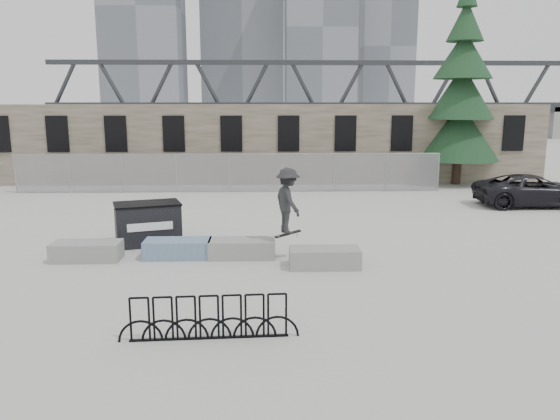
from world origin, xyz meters
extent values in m
plane|color=#B4B4AF|center=(0.00, 0.00, 0.00)|extent=(120.00, 120.00, 0.00)
cube|color=#645A49|center=(0.00, 16.25, 2.25)|extent=(36.00, 2.50, 4.50)
cube|color=black|center=(-9.60, 14.98, 2.90)|extent=(1.20, 0.12, 2.00)
cube|color=black|center=(-6.40, 14.98, 2.90)|extent=(1.20, 0.12, 2.00)
cube|color=black|center=(-3.20, 14.98, 2.90)|extent=(1.20, 0.12, 2.00)
cube|color=black|center=(0.00, 14.98, 2.90)|extent=(1.20, 0.12, 2.00)
cube|color=black|center=(3.20, 14.98, 2.90)|extent=(1.20, 0.12, 2.00)
cube|color=black|center=(6.40, 14.98, 2.90)|extent=(1.20, 0.12, 2.00)
cube|color=black|center=(9.60, 14.98, 2.90)|extent=(1.20, 0.12, 2.00)
cube|color=black|center=(12.80, 14.98, 2.90)|extent=(1.20, 0.12, 2.00)
cube|color=black|center=(16.00, 14.98, 2.90)|extent=(1.20, 0.12, 2.00)
cylinder|color=gray|center=(-11.00, 12.50, 1.00)|extent=(0.06, 0.06, 2.00)
cylinder|color=gray|center=(-8.25, 12.50, 1.00)|extent=(0.06, 0.06, 2.00)
cylinder|color=gray|center=(-5.50, 12.50, 1.00)|extent=(0.06, 0.06, 2.00)
cylinder|color=gray|center=(-2.75, 12.50, 1.00)|extent=(0.06, 0.06, 2.00)
cylinder|color=gray|center=(0.00, 12.50, 1.00)|extent=(0.06, 0.06, 2.00)
cylinder|color=gray|center=(2.75, 12.50, 1.00)|extent=(0.06, 0.06, 2.00)
cylinder|color=gray|center=(5.50, 12.50, 1.00)|extent=(0.06, 0.06, 2.00)
cylinder|color=gray|center=(8.25, 12.50, 1.00)|extent=(0.06, 0.06, 2.00)
cylinder|color=gray|center=(11.00, 12.50, 1.00)|extent=(0.06, 0.06, 2.00)
cube|color=#99999E|center=(0.00, 12.50, 1.00)|extent=(22.00, 0.02, 2.00)
cylinder|color=gray|center=(0.00, 12.50, 2.00)|extent=(22.00, 0.04, 0.04)
cube|color=gray|center=(-3.53, 0.09, 0.28)|extent=(2.00, 0.90, 0.55)
cube|color=#2D471E|center=(-3.53, 0.09, 0.49)|extent=(1.76, 0.66, 0.10)
cube|color=#326498|center=(-0.86, 0.29, 0.28)|extent=(2.00, 0.90, 0.55)
cube|color=#2D471E|center=(-0.86, 0.29, 0.49)|extent=(1.76, 0.66, 0.10)
cube|color=gray|center=(1.08, 0.24, 0.28)|extent=(2.00, 0.90, 0.55)
cube|color=#2D471E|center=(1.08, 0.24, 0.49)|extent=(1.76, 0.66, 0.10)
cube|color=gray|center=(3.47, -0.85, 0.28)|extent=(2.00, 0.90, 0.55)
cube|color=#2D471E|center=(3.47, -0.85, 0.49)|extent=(1.76, 0.66, 0.10)
cube|color=black|center=(-2.09, 1.96, 0.67)|extent=(2.33, 1.81, 1.33)
cube|color=black|center=(-2.09, 1.96, 1.36)|extent=(2.40, 1.87, 0.06)
cube|color=white|center=(-1.89, 1.36, 0.72)|extent=(1.37, 0.46, 0.26)
cube|color=black|center=(0.64, -5.58, 0.02)|extent=(3.15, 0.22, 0.04)
torus|color=black|center=(-0.71, -5.64, 0.45)|extent=(0.89, 0.09, 0.89)
torus|color=black|center=(-0.26, -5.62, 0.45)|extent=(0.89, 0.09, 0.89)
torus|color=black|center=(0.19, -5.60, 0.45)|extent=(0.89, 0.09, 0.89)
torus|color=black|center=(0.64, -5.58, 0.45)|extent=(0.89, 0.09, 0.89)
torus|color=black|center=(1.09, -5.55, 0.45)|extent=(0.89, 0.09, 0.89)
torus|color=black|center=(1.54, -5.53, 0.45)|extent=(0.89, 0.09, 0.89)
torus|color=black|center=(1.99, -5.51, 0.45)|extent=(0.89, 0.09, 0.89)
cylinder|color=#38281E|center=(12.85, 14.97, 1.17)|extent=(0.50, 0.50, 2.33)
cone|color=black|center=(12.85, 14.97, 3.00)|extent=(4.49, 4.49, 3.20)
cone|color=black|center=(12.85, 14.97, 5.20)|extent=(3.65, 3.65, 3.00)
cone|color=black|center=(12.85, 14.97, 7.20)|extent=(3.22, 3.22, 2.60)
cone|color=black|center=(12.85, 14.97, 9.00)|extent=(2.02, 2.02, 2.20)
cube|color=slate|center=(-20.00, 90.00, 21.00)|extent=(14.00, 12.00, 42.00)
cube|color=slate|center=(-2.00, 100.00, 24.00)|extent=(16.00, 14.00, 48.00)
cube|color=slate|center=(12.00, 85.00, 17.00)|extent=(12.00, 12.00, 34.00)
cube|color=slate|center=(26.00, 95.00, 15.00)|extent=(10.00, 10.00, 30.00)
cube|color=#2D3033|center=(10.00, 55.00, 4.00)|extent=(70.00, 3.00, 1.20)
cube|color=#2D3033|center=(10.00, 55.00, 9.50)|extent=(70.00, 0.60, 0.60)
cube|color=gray|center=(-20.00, 55.00, 2.00)|extent=(2.00, 3.00, 4.00)
cube|color=gray|center=(40.00, 55.00, 2.00)|extent=(2.00, 3.00, 4.00)
imported|color=black|center=(13.96, 8.17, 0.71)|extent=(5.16, 2.43, 1.42)
imported|color=#262628|center=(2.46, 0.04, 1.77)|extent=(1.14, 1.44, 1.95)
cube|color=black|center=(2.46, 0.04, 0.77)|extent=(0.81, 0.31, 0.21)
cylinder|color=beige|center=(2.18, -0.03, 0.72)|extent=(0.06, 0.03, 0.06)
cylinder|color=beige|center=(2.18, 0.11, 0.72)|extent=(0.06, 0.03, 0.06)
cylinder|color=beige|center=(2.74, -0.03, 0.72)|extent=(0.06, 0.03, 0.06)
cylinder|color=beige|center=(2.74, 0.11, 0.72)|extent=(0.06, 0.03, 0.06)
camera|label=1|loc=(1.71, -15.78, 4.64)|focal=35.00mm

